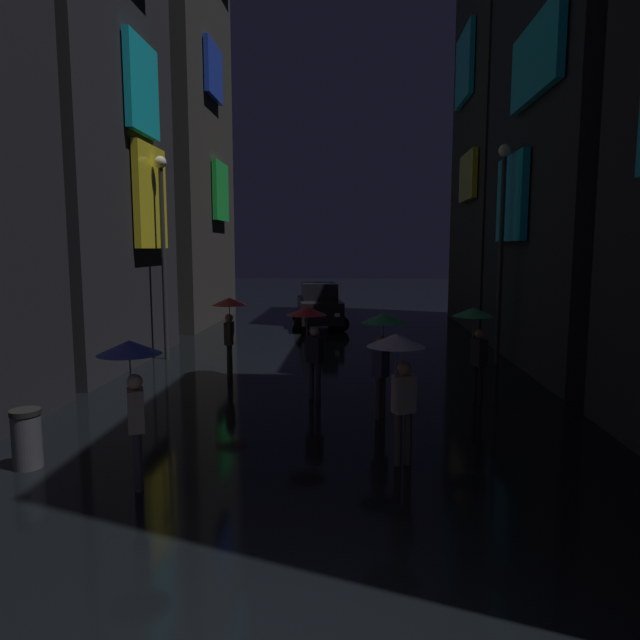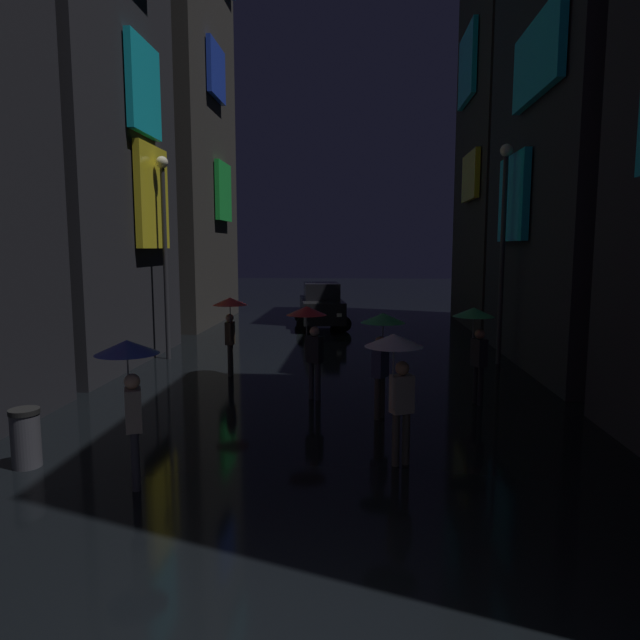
# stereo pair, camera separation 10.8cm
# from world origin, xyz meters

# --- Properties ---
(building_left_mid) EXTENTS (4.25, 7.05, 19.40)m
(building_left_mid) POSITION_xyz_m (-7.48, 12.52, 9.71)
(building_left_mid) COLOR #232328
(building_left_mid) RESTS_ON ground
(building_left_far) EXTENTS (4.25, 7.82, 21.92)m
(building_left_far) POSITION_xyz_m (-7.49, 21.91, 10.97)
(building_left_far) COLOR #33302D
(building_left_far) RESTS_ON ground
(building_right_mid) EXTENTS (4.25, 8.59, 15.25)m
(building_right_mid) POSITION_xyz_m (7.48, 13.29, 7.63)
(building_right_mid) COLOR #232328
(building_right_mid) RESTS_ON ground
(building_right_far) EXTENTS (4.25, 7.35, 21.23)m
(building_right_far) POSITION_xyz_m (7.49, 21.67, 10.62)
(building_right_far) COLOR #2D2826
(building_right_far) RESTS_ON ground
(pedestrian_near_crossing_blue) EXTENTS (0.90, 0.90, 2.12)m
(pedestrian_near_crossing_blue) POSITION_xyz_m (-2.36, 3.94, 1.67)
(pedestrian_near_crossing_blue) COLOR #2D2D38
(pedestrian_near_crossing_blue) RESTS_ON ground
(pedestrian_far_right_green) EXTENTS (0.90, 0.90, 2.12)m
(pedestrian_far_right_green) POSITION_xyz_m (3.42, 8.75, 1.67)
(pedestrian_far_right_green) COLOR black
(pedestrian_far_right_green) RESTS_ON ground
(pedestrian_foreground_right_clear) EXTENTS (0.90, 0.90, 2.12)m
(pedestrian_foreground_right_clear) POSITION_xyz_m (1.46, 4.90, 1.67)
(pedestrian_foreground_right_clear) COLOR #38332D
(pedestrian_foreground_right_clear) RESTS_ON ground
(pedestrian_midstreet_centre_red) EXTENTS (0.90, 0.90, 2.12)m
(pedestrian_midstreet_centre_red) POSITION_xyz_m (-0.23, 8.83, 1.67)
(pedestrian_midstreet_centre_red) COLOR #2D2D38
(pedestrian_midstreet_centre_red) RESTS_ON ground
(pedestrian_midstreet_left_green) EXTENTS (0.90, 0.90, 2.12)m
(pedestrian_midstreet_left_green) POSITION_xyz_m (1.35, 7.57, 1.67)
(pedestrian_midstreet_left_green) COLOR #38332D
(pedestrian_midstreet_left_green) RESTS_ON ground
(pedestrian_foreground_left_red) EXTENTS (0.90, 0.90, 2.12)m
(pedestrian_foreground_left_red) POSITION_xyz_m (-2.52, 10.95, 1.67)
(pedestrian_foreground_left_red) COLOR #38332D
(pedestrian_foreground_left_red) RESTS_ON ground
(car_distant) EXTENTS (2.64, 4.32, 1.92)m
(car_distant) POSITION_xyz_m (-0.75, 20.55, 0.93)
(car_distant) COLOR black
(car_distant) RESTS_ON ground
(streetlamp_left_far) EXTENTS (0.36, 0.36, 6.11)m
(streetlamp_left_far) POSITION_xyz_m (-5.00, 13.22, 3.77)
(streetlamp_left_far) COLOR #2D2D33
(streetlamp_left_far) RESTS_ON ground
(streetlamp_right_far) EXTENTS (0.36, 0.36, 6.33)m
(streetlamp_right_far) POSITION_xyz_m (5.00, 13.16, 3.89)
(streetlamp_right_far) COLOR #2D2D33
(streetlamp_right_far) RESTS_ON ground
(trash_bin) EXTENTS (0.46, 0.46, 0.93)m
(trash_bin) POSITION_xyz_m (-4.30, 4.50, 0.47)
(trash_bin) COLOR #3F3F47
(trash_bin) RESTS_ON ground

